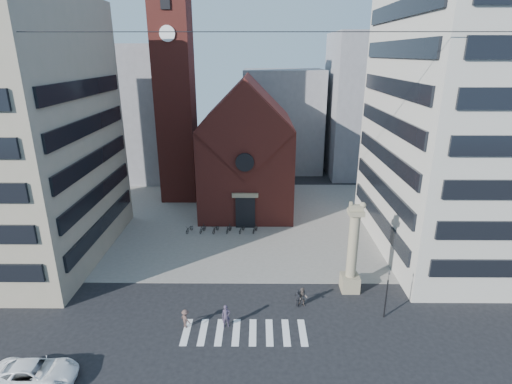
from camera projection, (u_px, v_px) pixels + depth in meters
ground at (239, 309)px, 33.98m from camera, size 120.00×120.00×0.00m
piazza at (246, 221)px, 51.92m from camera, size 46.00×30.00×0.05m
zebra_crossing at (244, 332)px, 31.15m from camera, size 10.20×3.20×0.01m
church at (247, 150)px, 55.01m from camera, size 12.00×16.65×18.00m
campanile at (175, 91)px, 55.33m from camera, size 5.50×5.50×31.20m
building_right at (482, 102)px, 39.92m from camera, size 18.00×22.00×32.00m
bg_block_left at (133, 113)px, 68.28m from camera, size 16.00×14.00×22.00m
bg_block_mid at (282, 120)px, 73.50m from camera, size 14.00×12.00×18.00m
bg_block_right at (375, 106)px, 69.58m from camera, size 16.00×14.00×24.00m
lion_column at (352, 256)px, 35.62m from camera, size 1.63×1.60×8.68m
traffic_light at (387, 293)px, 32.21m from camera, size 0.13×0.16×4.30m
white_car at (34, 373)px, 26.14m from camera, size 5.55×2.68×1.52m
pedestrian_0 at (226, 316)px, 31.52m from camera, size 0.76×0.55×1.92m
pedestrian_1 at (303, 297)px, 34.17m from camera, size 1.01×0.90×1.71m
pedestrian_2 at (298, 298)px, 34.11m from camera, size 0.71×0.99×1.57m
pedestrian_3 at (186, 319)px, 31.50m from camera, size 1.14×1.12×1.58m
scooter_0 at (190, 229)px, 48.36m from camera, size 1.14×1.80×0.89m
scooter_1 at (203, 228)px, 48.34m from camera, size 1.01×1.71×0.99m
scooter_2 at (216, 229)px, 48.34m from camera, size 1.14×1.80×0.89m
scooter_3 at (229, 228)px, 48.32m from camera, size 1.01×1.71×0.99m
scooter_4 at (242, 229)px, 48.32m from camera, size 1.14×1.80×0.89m
scooter_5 at (255, 229)px, 48.30m from camera, size 1.01×1.71×0.99m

